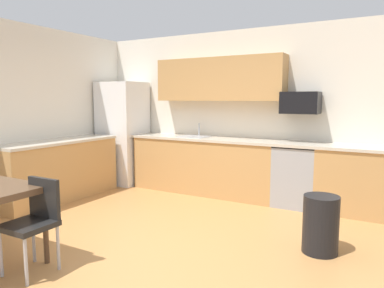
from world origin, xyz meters
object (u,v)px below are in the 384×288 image
at_px(refrigerator, 123,133).
at_px(trash_bin, 321,224).
at_px(oven_range, 296,175).
at_px(microwave, 301,103).
at_px(chair_near_table, 35,217).

xyz_separation_m(refrigerator, trash_bin, (3.85, -1.49, -0.64)).
bearing_deg(refrigerator, oven_range, 1.42).
xyz_separation_m(microwave, trash_bin, (0.63, -1.67, -1.22)).
bearing_deg(microwave, trash_bin, -69.42).
xyz_separation_m(refrigerator, chair_near_table, (1.64, -3.18, -0.44)).
bearing_deg(trash_bin, oven_range, 111.77).
height_order(refrigerator, chair_near_table, refrigerator).
bearing_deg(oven_range, microwave, 90.00).
distance_m(microwave, chair_near_table, 3.86).
bearing_deg(chair_near_table, trash_bin, 37.35).
relative_size(oven_range, microwave, 1.69).
height_order(refrigerator, microwave, refrigerator).
bearing_deg(chair_near_table, oven_range, 64.09).
relative_size(microwave, trash_bin, 0.90).
bearing_deg(refrigerator, chair_near_table, -62.78).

